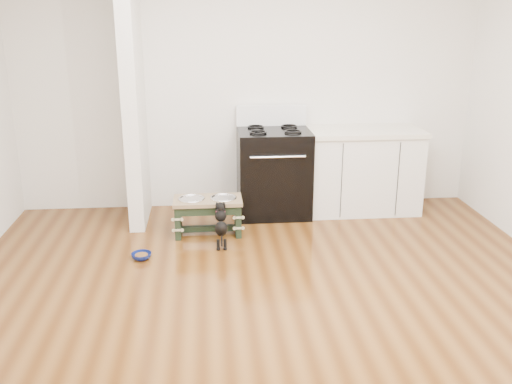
{
  "coord_description": "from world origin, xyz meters",
  "views": [
    {
      "loc": [
        -0.46,
        -3.7,
        2.13
      ],
      "look_at": [
        -0.02,
        1.29,
        0.52
      ],
      "focal_mm": 40.0,
      "sensor_mm": 36.0,
      "label": 1
    }
  ],
  "objects": [
    {
      "name": "ground",
      "position": [
        0.0,
        0.0,
        0.0
      ],
      "size": [
        5.0,
        5.0,
        0.0
      ],
      "primitive_type": "plane",
      "color": "#4B280D",
      "rests_on": "ground"
    },
    {
      "name": "room_shell",
      "position": [
        0.0,
        0.0,
        1.62
      ],
      "size": [
        5.0,
        5.0,
        5.0
      ],
      "color": "silver",
      "rests_on": "ground"
    },
    {
      "name": "partition_wall",
      "position": [
        -1.18,
        2.1,
        1.35
      ],
      "size": [
        0.15,
        0.8,
        2.7
      ],
      "primitive_type": "cube",
      "color": "silver",
      "rests_on": "ground"
    },
    {
      "name": "oven_range",
      "position": [
        0.25,
        2.16,
        0.48
      ],
      "size": [
        0.76,
        0.69,
        1.14
      ],
      "color": "black",
      "rests_on": "ground"
    },
    {
      "name": "cabinet_run",
      "position": [
        1.23,
        2.18,
        0.45
      ],
      "size": [
        1.24,
        0.64,
        0.91
      ],
      "color": "silver",
      "rests_on": "ground"
    },
    {
      "name": "dog_feeder",
      "position": [
        -0.46,
        1.6,
        0.26
      ],
      "size": [
        0.67,
        0.36,
        0.38
      ],
      "color": "black",
      "rests_on": "ground"
    },
    {
      "name": "puppy",
      "position": [
        -0.35,
        1.29,
        0.22
      ],
      "size": [
        0.12,
        0.34,
        0.41
      ],
      "color": "black",
      "rests_on": "ground"
    },
    {
      "name": "floor_bowl",
      "position": [
        -1.07,
        1.05,
        0.03
      ],
      "size": [
        0.23,
        0.23,
        0.06
      ],
      "rotation": [
        0.0,
        0.0,
        0.39
      ],
      "color": "navy",
      "rests_on": "ground"
    }
  ]
}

